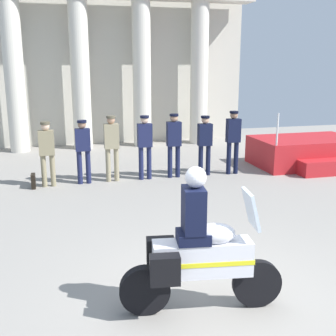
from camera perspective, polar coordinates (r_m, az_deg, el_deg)
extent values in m
plane|color=gray|center=(6.04, 5.95, -17.03)|extent=(28.01, 28.01, 0.00)
cube|color=beige|center=(16.90, -7.97, 13.55)|extent=(10.67, 0.30, 6.06)
cylinder|color=beige|center=(15.90, -19.76, 11.43)|extent=(0.67, 0.67, 5.26)
cylinder|color=beige|center=(15.87, -11.58, 11.95)|extent=(0.67, 0.67, 5.26)
cylinder|color=beige|center=(16.15, -3.51, 12.23)|extent=(0.67, 0.67, 5.26)
cylinder|color=beige|center=(16.72, 4.16, 12.28)|extent=(0.67, 0.67, 5.26)
cube|color=#B21E23|center=(13.87, 17.79, 2.11)|extent=(3.13, 1.92, 0.84)
cube|color=#B21E23|center=(12.93, 20.54, 0.11)|extent=(1.72, 0.50, 0.42)
cylinder|color=silver|center=(12.22, 14.35, 4.99)|extent=(0.05, 0.05, 0.90)
cylinder|color=#847A5B|center=(11.32, -16.19, -0.39)|extent=(0.13, 0.13, 0.82)
cylinder|color=#847A5B|center=(11.31, -15.08, -0.32)|extent=(0.13, 0.13, 0.82)
cube|color=#847A5B|center=(11.17, -15.88, 3.25)|extent=(0.38, 0.22, 0.63)
sphere|color=beige|center=(11.10, -16.02, 5.37)|extent=(0.21, 0.21, 0.21)
cylinder|color=#4F4937|center=(11.09, -16.05, 5.77)|extent=(0.24, 0.24, 0.06)
cylinder|color=#191E42|center=(11.36, -11.67, 0.07)|extent=(0.13, 0.13, 0.88)
cylinder|color=#191E42|center=(11.37, -10.56, 0.14)|extent=(0.13, 0.13, 0.88)
cube|color=#191E42|center=(11.22, -11.29, 3.70)|extent=(0.38, 0.22, 0.57)
sphere|color=#997056|center=(11.16, -11.38, 5.69)|extent=(0.21, 0.21, 0.21)
cylinder|color=black|center=(11.15, -11.40, 6.09)|extent=(0.24, 0.24, 0.06)
cylinder|color=gray|center=(11.46, -7.96, 0.38)|extent=(0.13, 0.13, 0.89)
cylinder|color=gray|center=(11.48, -6.87, 0.45)|extent=(0.13, 0.13, 0.89)
cube|color=gray|center=(11.32, -7.54, 4.20)|extent=(0.38, 0.22, 0.65)
sphere|color=tan|center=(11.25, -7.61, 6.36)|extent=(0.21, 0.21, 0.21)
cylinder|color=brown|center=(11.24, -7.62, 6.75)|extent=(0.24, 0.24, 0.06)
cylinder|color=#191E42|center=(11.56, -3.60, 0.63)|extent=(0.13, 0.13, 0.90)
cylinder|color=#191E42|center=(11.60, -2.53, 0.69)|extent=(0.13, 0.13, 0.90)
cube|color=#191E42|center=(11.43, -3.11, 4.37)|extent=(0.38, 0.22, 0.62)
sphere|color=beige|center=(11.37, -3.14, 6.43)|extent=(0.21, 0.21, 0.21)
cylinder|color=black|center=(11.36, -3.15, 6.82)|extent=(0.24, 0.24, 0.06)
cylinder|color=#141938|center=(11.74, 0.26, 0.82)|extent=(0.13, 0.13, 0.88)
cylinder|color=#141938|center=(11.79, 1.30, 0.88)|extent=(0.13, 0.13, 0.88)
cube|color=#141938|center=(11.61, 0.79, 4.55)|extent=(0.38, 0.22, 0.66)
sphere|color=tan|center=(11.55, 0.80, 6.68)|extent=(0.21, 0.21, 0.21)
cylinder|color=black|center=(11.54, 0.80, 7.07)|extent=(0.24, 0.24, 0.06)
cylinder|color=black|center=(11.99, 4.37, 0.98)|extent=(0.13, 0.13, 0.85)
cylinder|color=black|center=(12.06, 5.36, 1.04)|extent=(0.13, 0.13, 0.85)
cube|color=black|center=(11.88, 4.93, 4.44)|extent=(0.38, 0.22, 0.61)
sphere|color=tan|center=(11.82, 4.98, 6.40)|extent=(0.21, 0.21, 0.21)
cylinder|color=black|center=(11.81, 4.98, 6.78)|extent=(0.24, 0.24, 0.06)
cylinder|color=black|center=(12.23, 8.08, 1.30)|extent=(0.13, 0.13, 0.91)
cylinder|color=black|center=(12.31, 9.03, 1.35)|extent=(0.13, 0.13, 0.91)
cube|color=black|center=(12.12, 8.69, 4.95)|extent=(0.38, 0.22, 0.66)
sphere|color=#997056|center=(12.06, 8.76, 6.98)|extent=(0.21, 0.21, 0.21)
cylinder|color=black|center=(12.06, 8.78, 7.35)|extent=(0.24, 0.24, 0.06)
cylinder|color=black|center=(5.84, 11.74, -14.81)|extent=(0.65, 0.19, 0.64)
cylinder|color=black|center=(5.59, -3.10, -15.93)|extent=(0.65, 0.23, 0.64)
cube|color=silver|center=(5.49, 4.59, -11.84)|extent=(1.27, 0.49, 0.44)
ellipsoid|color=silver|center=(5.39, 6.24, -8.66)|extent=(0.56, 0.39, 0.26)
cube|color=yellow|center=(5.50, 4.58, -12.03)|extent=(1.29, 0.50, 0.06)
cube|color=silver|center=(5.39, 11.01, -5.40)|extent=(0.21, 0.42, 0.47)
cube|color=black|center=(5.65, -1.01, -10.99)|extent=(0.38, 0.23, 0.36)
cube|color=black|center=(5.19, -0.42, -13.40)|extent=(0.38, 0.23, 0.36)
cube|color=black|center=(5.35, 3.37, -9.12)|extent=(0.44, 0.39, 0.14)
cube|color=black|center=(5.22, 3.42, -5.59)|extent=(0.31, 0.39, 0.56)
sphere|color=silver|center=(5.10, 3.71, -1.23)|extent=(0.26, 0.26, 0.26)
cube|color=black|center=(11.34, -17.47, -1.67)|extent=(0.10, 0.32, 0.36)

